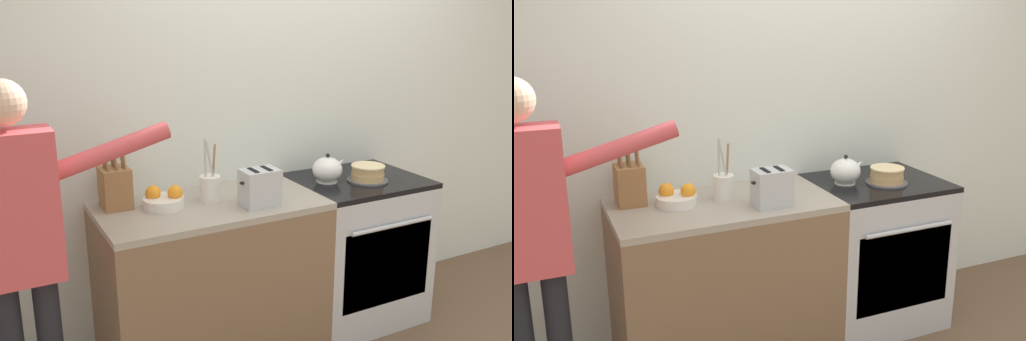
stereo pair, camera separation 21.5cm
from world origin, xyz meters
The scene contains 10 objects.
wall_back centered at (0.00, 0.65, 1.30)m, with size 8.00×0.04×2.60m.
counter_cabinet centered at (-0.67, 0.32, 0.45)m, with size 1.18×0.63×0.90m.
stove_range centered at (0.29, 0.31, 0.45)m, with size 0.75×0.66×0.90m.
layer_cake centered at (0.31, 0.24, 0.95)m, with size 0.24×0.24×0.10m.
tea_kettle centered at (0.09, 0.34, 0.98)m, with size 0.21×0.18×0.17m.
knife_block centered at (-1.12, 0.47, 1.01)m, with size 0.14×0.16×0.30m.
utensil_crock centered at (-0.66, 0.35, 0.98)m, with size 0.11×0.11×0.34m.
fruit_bowl centered at (-0.91, 0.36, 0.94)m, with size 0.21×0.21×0.11m.
toaster centered at (-0.46, 0.16, 1.00)m, with size 0.21×0.14×0.20m.
person_baker centered at (-1.62, 0.10, 0.97)m, with size 0.93×0.20×1.63m.
Camera 2 is at (-1.59, -2.39, 1.88)m, focal length 40.00 mm.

